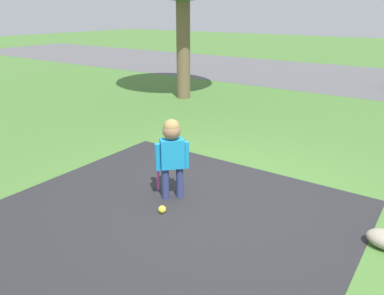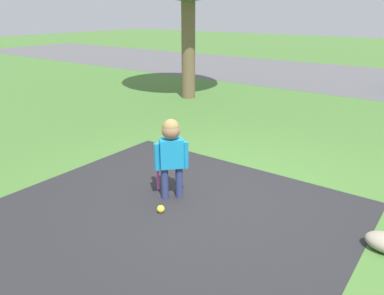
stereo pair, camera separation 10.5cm
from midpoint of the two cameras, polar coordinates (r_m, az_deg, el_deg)
The scene contains 5 objects.
ground_plane at distance 4.55m, azimuth 4.11°, elevation -7.54°, with size 60.00×60.00×0.00m, color #477533.
street_strip at distance 13.37m, azimuth 26.09°, elevation 9.15°, with size 40.00×6.00×0.01m.
child at distance 4.27m, azimuth -3.78°, elevation -0.12°, with size 0.29×0.31×0.98m.
baseball_bat at distance 4.57m, azimuth -5.93°, elevation -2.00°, with size 0.07×0.07×0.61m.
sports_ball at distance 4.21m, azimuth -5.29°, elevation -9.37°, with size 0.09×0.09×0.09m.
Camera 1 is at (1.99, -3.51, 2.12)m, focal length 35.00 mm.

